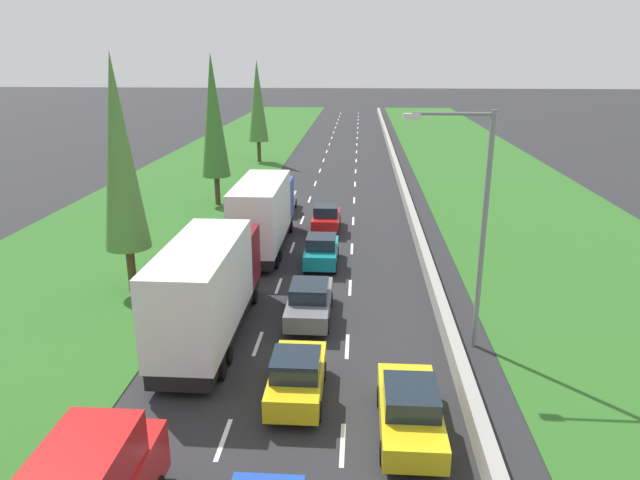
# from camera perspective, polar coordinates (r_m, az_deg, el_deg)

# --- Properties ---
(ground_plane) EXTENTS (300.00, 300.00, 0.00)m
(ground_plane) POSITION_cam_1_polar(r_m,az_deg,el_deg) (60.30, 1.85, 7.29)
(ground_plane) COLOR #28282B
(ground_plane) RESTS_ON ground
(grass_verge_left) EXTENTS (14.00, 140.00, 0.04)m
(grass_verge_left) POSITION_cam_1_polar(r_m,az_deg,el_deg) (62.03, -10.00, 7.34)
(grass_verge_left) COLOR #2D6623
(grass_verge_left) RESTS_ON ground
(grass_verge_right) EXTENTS (14.00, 140.00, 0.04)m
(grass_verge_right) POSITION_cam_1_polar(r_m,az_deg,el_deg) (61.51, 15.44, 6.89)
(grass_verge_right) COLOR #2D6623
(grass_verge_right) RESTS_ON ground
(median_barrier) EXTENTS (0.44, 120.00, 0.85)m
(median_barrier) POSITION_cam_1_polar(r_m,az_deg,el_deg) (60.30, 7.32, 7.57)
(median_barrier) COLOR #9E9B93
(median_barrier) RESTS_ON ground
(lane_markings) EXTENTS (3.64, 116.00, 0.01)m
(lane_markings) POSITION_cam_1_polar(r_m,az_deg,el_deg) (60.30, 1.85, 7.30)
(lane_markings) COLOR white
(lane_markings) RESTS_ON ground
(white_box_truck_left_lane) EXTENTS (2.46, 9.40, 4.18)m
(white_box_truck_left_lane) POSITION_cam_1_polar(r_m,az_deg,el_deg) (23.11, -10.83, -4.53)
(white_box_truck_left_lane) COLOR black
(white_box_truck_left_lane) RESTS_ON ground
(yellow_hatchback_centre_lane) EXTENTS (1.74, 3.90, 1.72)m
(yellow_hatchback_centre_lane) POSITION_cam_1_polar(r_m,az_deg,el_deg) (19.41, -2.28, -13.18)
(yellow_hatchback_centre_lane) COLOR yellow
(yellow_hatchback_centre_lane) RESTS_ON ground
(grey_sedan_centre_lane) EXTENTS (1.82, 4.50, 1.64)m
(grey_sedan_centre_lane) POSITION_cam_1_polar(r_m,az_deg,el_deg) (24.90, -1.03, -5.97)
(grey_sedan_centre_lane) COLOR slate
(grey_sedan_centre_lane) RESTS_ON ground
(white_box_truck_left_lane_third) EXTENTS (2.46, 9.40, 4.18)m
(white_box_truck_left_lane_third) POSITION_cam_1_polar(r_m,az_deg,el_deg) (33.47, -5.52, 2.65)
(white_box_truck_left_lane_third) COLOR black
(white_box_truck_left_lane_third) RESTS_ON ground
(silver_hatchback_left_lane) EXTENTS (1.74, 3.90, 1.72)m
(silver_hatchback_left_lane) POSITION_cam_1_polar(r_m,az_deg,el_deg) (42.15, -3.69, 3.93)
(silver_hatchback_left_lane) COLOR silver
(silver_hatchback_left_lane) RESTS_ON ground
(teal_hatchback_centre_lane) EXTENTS (1.74, 3.90, 1.72)m
(teal_hatchback_centre_lane) POSITION_cam_1_polar(r_m,az_deg,el_deg) (31.07, 0.14, -1.04)
(teal_hatchback_centre_lane) COLOR teal
(teal_hatchback_centre_lane) RESTS_ON ground
(red_hatchback_centre_lane) EXTENTS (1.74, 3.90, 1.72)m
(red_hatchback_centre_lane) POSITION_cam_1_polar(r_m,az_deg,el_deg) (37.35, 0.62, 2.17)
(red_hatchback_centre_lane) COLOR red
(red_hatchback_centre_lane) RESTS_ON ground
(yellow_sedan_right_lane) EXTENTS (1.82, 4.50, 1.64)m
(yellow_sedan_right_lane) POSITION_cam_1_polar(r_m,az_deg,el_deg) (18.05, 8.79, -16.10)
(yellow_sedan_right_lane) COLOR yellow
(yellow_sedan_right_lane) RESTS_ON ground
(poplar_tree_second) EXTENTS (2.08, 2.08, 11.01)m
(poplar_tree_second) POSITION_cam_1_polar(r_m,az_deg,el_deg) (27.72, -19.01, 7.90)
(poplar_tree_second) COLOR #4C3823
(poplar_tree_second) RESTS_ON ground
(poplar_tree_third) EXTENTS (2.08, 2.08, 11.06)m
(poplar_tree_third) POSITION_cam_1_polar(r_m,az_deg,el_deg) (43.75, -10.38, 11.82)
(poplar_tree_third) COLOR #4C3823
(poplar_tree_third) RESTS_ON ground
(poplar_tree_fourth) EXTENTS (2.06, 2.06, 10.41)m
(poplar_tree_fourth) POSITION_cam_1_polar(r_m,az_deg,el_deg) (61.99, -6.13, 13.32)
(poplar_tree_fourth) COLOR #4C3823
(poplar_tree_fourth) RESTS_ON ground
(street_light_mast) EXTENTS (3.20, 0.28, 9.00)m
(street_light_mast) POSITION_cam_1_polar(r_m,az_deg,el_deg) (21.87, 14.94, 2.34)
(street_light_mast) COLOR gray
(street_light_mast) RESTS_ON ground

